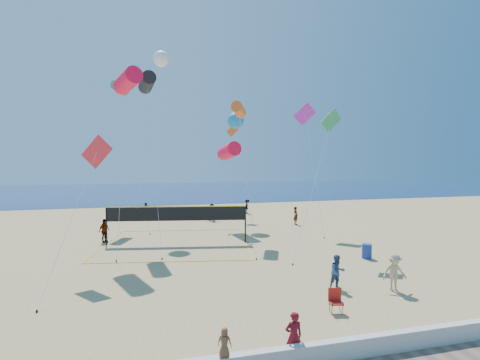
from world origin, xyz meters
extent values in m
plane|color=tan|center=(0.00, 0.00, 0.00)|extent=(120.00, 120.00, 0.00)
cube|color=navy|center=(0.00, 62.00, 0.01)|extent=(140.00, 50.00, 0.03)
cube|color=silver|center=(0.00, -3.00, 0.30)|extent=(32.00, 0.30, 0.60)
imported|color=maroon|center=(-0.57, -2.70, 0.74)|extent=(0.54, 0.36, 1.48)
imported|color=brown|center=(-2.75, -3.05, 1.01)|extent=(0.47, 0.41, 0.81)
imported|color=navy|center=(3.88, 2.54, 0.80)|extent=(0.81, 0.65, 1.59)
imported|color=tan|center=(6.23, 1.60, 0.86)|extent=(1.21, 0.81, 1.73)
imported|color=gray|center=(-7.43, 15.85, 0.85)|extent=(0.94, 1.04, 1.70)
imported|color=gray|center=(1.97, 23.40, 0.84)|extent=(1.64, 0.99, 1.68)
imported|color=gray|center=(9.07, 19.18, 0.83)|extent=(0.41, 0.61, 1.66)
imported|color=gray|center=(-4.25, 27.06, 0.77)|extent=(0.86, 0.74, 1.54)
imported|color=gray|center=(6.75, 27.28, 0.79)|extent=(0.81, 1.12, 1.57)
cube|color=maroon|center=(2.40, 0.06, 0.41)|extent=(0.60, 0.57, 0.06)
cube|color=maroon|center=(2.45, 0.26, 0.69)|extent=(0.50, 0.16, 0.51)
cylinder|color=black|center=(2.16, -0.07, 0.23)|extent=(0.08, 0.26, 0.66)
cylinder|color=black|center=(2.25, 0.29, 0.23)|extent=(0.08, 0.26, 0.66)
cylinder|color=black|center=(2.55, -0.16, 0.23)|extent=(0.08, 0.26, 0.66)
cylinder|color=black|center=(2.64, 0.19, 0.23)|extent=(0.08, 0.26, 0.66)
cylinder|color=navy|center=(8.39, 6.93, 0.44)|extent=(0.71, 0.71, 0.87)
cylinder|color=black|center=(-7.20, 14.99, 1.31)|extent=(0.10, 0.10, 2.63)
cylinder|color=black|center=(2.48, 13.15, 1.31)|extent=(0.10, 0.10, 2.63)
cube|color=black|center=(-2.36, 14.07, 2.13)|extent=(9.68, 1.86, 0.98)
cube|color=yellow|center=(-2.36, 14.07, 2.66)|extent=(9.68, 1.87, 0.06)
cube|color=yellow|center=(-3.28, 9.23, 0.01)|extent=(9.88, 1.93, 0.02)
cube|color=yellow|center=(-1.44, 18.90, 0.01)|extent=(9.88, 1.93, 0.02)
cylinder|color=#FF0D39|center=(-5.57, 13.55, 11.25)|extent=(2.06, 3.03, 1.53)
cylinder|color=silver|center=(-5.93, 11.80, 5.65)|extent=(0.73, 3.52, 11.21)
cylinder|color=black|center=(-6.29, 10.05, 0.05)|extent=(0.08, 0.08, 0.10)
cylinder|color=black|center=(-4.26, 16.08, 11.73)|extent=(1.30, 2.55, 1.34)
cylinder|color=silver|center=(-3.96, 13.00, 5.89)|extent=(0.61, 6.18, 11.68)
cylinder|color=black|center=(-3.66, 9.91, 0.05)|extent=(0.08, 0.08, 0.10)
cylinder|color=orange|center=(2.79, 16.19, 9.98)|extent=(1.70, 2.30, 1.16)
cylinder|color=silver|center=(2.29, 12.27, 5.01)|extent=(1.00, 7.84, 9.93)
cylinder|color=black|center=(1.80, 8.36, 0.05)|extent=(0.08, 0.08, 0.10)
cube|color=red|center=(-7.13, 9.02, 6.42)|extent=(1.73, 0.85, 1.89)
cylinder|color=silver|center=(-8.00, 6.11, 3.23)|extent=(1.75, 5.84, 6.38)
cylinder|color=black|center=(-8.87, 3.19, 0.05)|extent=(0.08, 0.08, 0.10)
cube|color=#30A05A|center=(7.32, 9.56, 8.57)|extent=(1.61, 0.26, 1.61)
cylinder|color=silver|center=(5.38, 8.14, 4.31)|extent=(3.89, 2.85, 8.53)
cylinder|color=black|center=(3.45, 6.73, 0.05)|extent=(0.08, 0.08, 0.10)
cube|color=#DC2BC7|center=(9.01, 17.28, 9.96)|extent=(1.98, 0.43, 1.99)
cylinder|color=silver|center=(8.86, 15.12, 5.00)|extent=(0.31, 4.34, 9.91)
cylinder|color=black|center=(8.72, 12.96, 0.05)|extent=(0.08, 0.08, 0.10)
sphere|color=white|center=(-2.89, 21.45, 14.91)|extent=(1.64, 1.64, 1.41)
cylinder|color=silver|center=(-0.52, 18.58, 7.48)|extent=(4.77, 5.76, 14.87)
cylinder|color=black|center=(1.86, 15.72, 0.05)|extent=(0.08, 0.08, 0.10)
sphere|color=#1A8BD2|center=(4.05, 22.02, 9.75)|extent=(1.74, 1.74, 1.57)
cylinder|color=silver|center=(3.06, 19.04, 4.90)|extent=(2.01, 5.98, 9.71)
cylinder|color=black|center=(2.06, 16.06, 0.05)|extent=(0.08, 0.08, 0.10)
cylinder|color=#30A05A|center=(-6.56, 24.79, 12.79)|extent=(1.68, 2.35, 1.18)
cylinder|color=silver|center=(-5.34, 21.33, 6.42)|extent=(2.46, 6.94, 12.74)
cylinder|color=black|center=(-4.12, 17.87, 0.05)|extent=(0.08, 0.08, 0.10)
cube|color=orange|center=(4.82, 26.36, 9.16)|extent=(1.42, 0.20, 1.40)
cylinder|color=silver|center=(4.98, 23.18, 4.60)|extent=(0.32, 6.38, 9.12)
cylinder|color=black|center=(5.13, 20.00, 0.05)|extent=(0.08, 0.08, 0.10)
cylinder|color=#FF0D39|center=(2.75, 19.33, 6.77)|extent=(1.57, 3.12, 1.64)
cylinder|color=silver|center=(2.70, 15.70, 3.41)|extent=(0.12, 7.26, 6.73)
cylinder|color=black|center=(2.64, 12.08, 0.05)|extent=(0.08, 0.08, 0.10)
camera|label=1|loc=(-4.93, -12.73, 5.95)|focal=28.00mm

